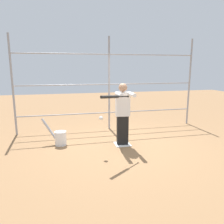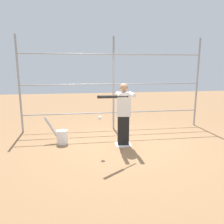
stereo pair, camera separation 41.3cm
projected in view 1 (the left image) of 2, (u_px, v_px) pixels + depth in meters
ground_plane at (122, 144)px, 5.81m from camera, size 24.00×24.00×0.00m
home_plate at (122, 144)px, 5.81m from camera, size 0.40×0.40×0.02m
fence_backstop at (109, 84)px, 7.04m from camera, size 5.86×0.06×2.97m
batter at (123, 112)px, 5.62m from camera, size 0.42×0.58×1.62m
baseball_bat_swinging at (112, 97)px, 4.72m from camera, size 0.78×0.56×0.13m
softball_in_flight at (101, 118)px, 5.04m from camera, size 0.10×0.10×0.10m
bat_bucket at (59, 137)px, 5.75m from camera, size 0.66×0.47×0.69m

